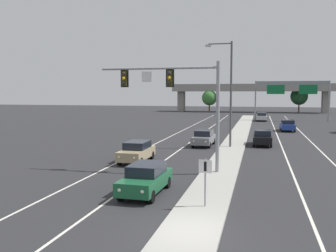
{
  "coord_description": "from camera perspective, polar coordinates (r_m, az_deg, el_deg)",
  "views": [
    {
      "loc": [
        2.49,
        -13.48,
        5.35
      ],
      "look_at": [
        -3.2,
        9.69,
        3.2
      ],
      "focal_mm": 39.95,
      "sensor_mm": 36.0,
      "label": 1
    }
  ],
  "objects": [
    {
      "name": "ground_plane",
      "position": [
        14.71,
        3.24,
        -16.18
      ],
      "size": [
        260.0,
        260.0,
        0.0
      ],
      "primitive_type": "plane",
      "color": "#28282B"
    },
    {
      "name": "median_island",
      "position": [
        32.01,
        9.17,
        -4.4
      ],
      "size": [
        2.4,
        110.0,
        0.15
      ],
      "primitive_type": "cube",
      "color": "#9E9B93",
      "rests_on": "ground"
    },
    {
      "name": "lane_stripe_oncoming_center",
      "position": [
        39.51,
        3.19,
        -2.64
      ],
      "size": [
        0.14,
        100.0,
        0.01
      ],
      "primitive_type": "cube",
      "color": "silver",
      "rests_on": "ground"
    },
    {
      "name": "lane_stripe_receding_center",
      "position": [
        38.91,
        16.94,
        -2.97
      ],
      "size": [
        0.14,
        100.0,
        0.01
      ],
      "primitive_type": "cube",
      "color": "silver",
      "rests_on": "ground"
    },
    {
      "name": "edge_stripe_left",
      "position": [
        40.24,
        -1.44,
        -2.49
      ],
      "size": [
        0.14,
        100.0,
        0.01
      ],
      "primitive_type": "cube",
      "color": "silver",
      "rests_on": "ground"
    },
    {
      "name": "edge_stripe_right",
      "position": [
        39.24,
        21.76,
        -3.05
      ],
      "size": [
        0.14,
        100.0,
        0.01
      ],
      "primitive_type": "cube",
      "color": "silver",
      "rests_on": "ground"
    },
    {
      "name": "overhead_signal_mast",
      "position": [
        24.79,
        1.59,
        5.19
      ],
      "size": [
        8.11,
        0.44,
        7.2
      ],
      "color": "gray",
      "rests_on": "median_island"
    },
    {
      "name": "median_sign_post",
      "position": [
        17.22,
        5.71,
        -7.5
      ],
      "size": [
        0.6,
        0.1,
        2.2
      ],
      "color": "gray",
      "rests_on": "median_island"
    },
    {
      "name": "street_lamp_median",
      "position": [
        36.14,
        9.24,
        5.78
      ],
      "size": [
        2.58,
        0.28,
        10.0
      ],
      "color": "#4C4C51",
      "rests_on": "median_island"
    },
    {
      "name": "car_oncoming_green",
      "position": [
        19.95,
        -3.41,
        -7.98
      ],
      "size": [
        1.9,
        4.5,
        1.58
      ],
      "color": "#195633",
      "rests_on": "ground"
    },
    {
      "name": "car_oncoming_tan",
      "position": [
        28.94,
        -4.8,
        -3.88
      ],
      "size": [
        1.82,
        4.47,
        1.58
      ],
      "color": "tan",
      "rests_on": "ground"
    },
    {
      "name": "car_oncoming_grey",
      "position": [
        37.65,
        5.47,
        -1.79
      ],
      "size": [
        1.91,
        4.5,
        1.58
      ],
      "color": "slate",
      "rests_on": "ground"
    },
    {
      "name": "car_receding_black",
      "position": [
        39.01,
        14.22,
        -1.68
      ],
      "size": [
        1.84,
        4.48,
        1.58
      ],
      "color": "black",
      "rests_on": "ground"
    },
    {
      "name": "car_receding_blue",
      "position": [
        54.29,
        17.76,
        0.11
      ],
      "size": [
        1.9,
        4.5,
        1.58
      ],
      "color": "navy",
      "rests_on": "ground"
    },
    {
      "name": "car_receding_silver",
      "position": [
        72.18,
        14.11,
        1.39
      ],
      "size": [
        1.84,
        4.48,
        1.58
      ],
      "color": "#B7B7BC",
      "rests_on": "ground"
    },
    {
      "name": "highway_sign_gantry",
      "position": [
        73.09,
        18.36,
        5.52
      ],
      "size": [
        13.28,
        0.42,
        7.5
      ],
      "color": "gray",
      "rests_on": "ground"
    },
    {
      "name": "overpass_bridge",
      "position": [
        104.28,
        12.48,
        5.26
      ],
      "size": [
        42.4,
        6.4,
        7.65
      ],
      "color": "gray",
      "rests_on": "ground"
    },
    {
      "name": "tree_far_left_b",
      "position": [
        102.66,
        6.34,
        4.28
      ],
      "size": [
        4.1,
        4.1,
        5.93
      ],
      "color": "#4C3823",
      "rests_on": "ground"
    },
    {
      "name": "tree_far_right_c",
      "position": [
        105.74,
        19.38,
        4.27
      ],
      "size": [
        4.52,
        4.52,
        6.55
      ],
      "color": "#4C3823",
      "rests_on": "ground"
    }
  ]
}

